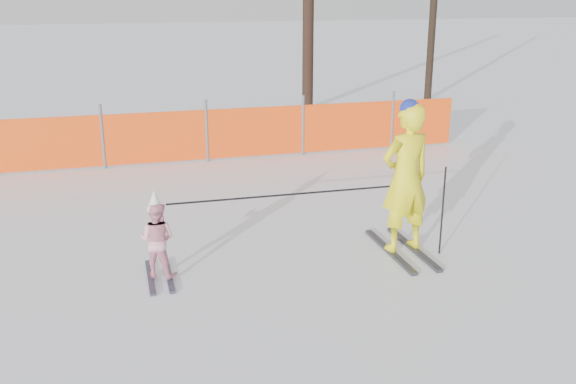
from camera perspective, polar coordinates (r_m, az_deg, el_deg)
The scene contains 5 objects.
ground at distance 7.64m, azimuth 1.00°, elevation -8.27°, with size 120.00×120.00×0.00m, color white.
adult at distance 8.36m, azimuth 10.42°, elevation 1.26°, with size 0.79×1.50×2.04m.
child at distance 7.79m, azimuth -11.56°, elevation -4.07°, with size 0.56×0.97×1.11m.
ski_poles at distance 8.01m, azimuth 4.02°, elevation -0.68°, with size 3.51×0.25×1.19m.
safety_fence at distance 12.83m, azimuth -17.76°, elevation 4.31°, with size 15.41×0.06×1.25m.
Camera 1 is at (-1.94, -6.59, 3.35)m, focal length 40.00 mm.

